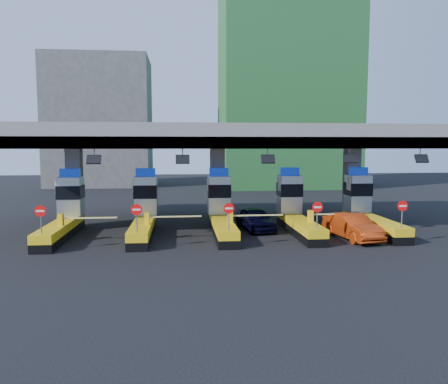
{
  "coord_description": "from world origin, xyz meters",
  "views": [
    {
      "loc": [
        -2.58,
        -28.2,
        5.66
      ],
      "look_at": [
        0.18,
        0.0,
        2.67
      ],
      "focal_mm": 35.0,
      "sensor_mm": 36.0,
      "label": 1
    }
  ],
  "objects": [
    {
      "name": "bg_building_scaffold",
      "position": [
        12.0,
        32.0,
        14.0
      ],
      "size": [
        18.0,
        12.0,
        28.0
      ],
      "primitive_type": "cube",
      "color": "#1E5926",
      "rests_on": "ground"
    },
    {
      "name": "ground",
      "position": [
        0.0,
        0.0,
        0.0
      ],
      "size": [
        120.0,
        120.0,
        0.0
      ],
      "primitive_type": "plane",
      "color": "black",
      "rests_on": "ground"
    },
    {
      "name": "toll_lane_right",
      "position": [
        5.0,
        0.28,
        1.4
      ],
      "size": [
        4.43,
        8.0,
        4.16
      ],
      "color": "black",
      "rests_on": "ground"
    },
    {
      "name": "bg_building_concrete",
      "position": [
        -14.0,
        36.0,
        9.0
      ],
      "size": [
        14.0,
        10.0,
        18.0
      ],
      "primitive_type": "cube",
      "color": "#4C4C49",
      "rests_on": "ground"
    },
    {
      "name": "toll_lane_center",
      "position": [
        0.0,
        0.28,
        1.4
      ],
      "size": [
        4.43,
        8.0,
        4.16
      ],
      "color": "black",
      "rests_on": "ground"
    },
    {
      "name": "toll_canopy",
      "position": [
        0.0,
        2.87,
        6.13
      ],
      "size": [
        28.0,
        12.09,
        7.0
      ],
      "color": "slate",
      "rests_on": "ground"
    },
    {
      "name": "red_car",
      "position": [
        7.77,
        -2.86,
        0.77
      ],
      "size": [
        2.41,
        4.91,
        1.55
      ],
      "primitive_type": "imported",
      "rotation": [
        0.0,
        0.0,
        0.17
      ],
      "color": "#B2350D",
      "rests_on": "ground"
    },
    {
      "name": "van",
      "position": [
        2.37,
        0.57,
        0.76
      ],
      "size": [
        2.49,
        4.7,
        1.52
      ],
      "primitive_type": "imported",
      "rotation": [
        0.0,
        0.0,
        0.16
      ],
      "color": "black",
      "rests_on": "ground"
    },
    {
      "name": "toll_lane_far_left",
      "position": [
        -10.0,
        0.28,
        1.4
      ],
      "size": [
        4.43,
        8.0,
        4.16
      ],
      "color": "black",
      "rests_on": "ground"
    },
    {
      "name": "toll_lane_far_right",
      "position": [
        10.0,
        0.28,
        1.4
      ],
      "size": [
        4.43,
        8.0,
        4.16
      ],
      "color": "black",
      "rests_on": "ground"
    },
    {
      "name": "toll_lane_left",
      "position": [
        -5.0,
        0.28,
        1.4
      ],
      "size": [
        4.43,
        8.0,
        4.16
      ],
      "color": "black",
      "rests_on": "ground"
    }
  ]
}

